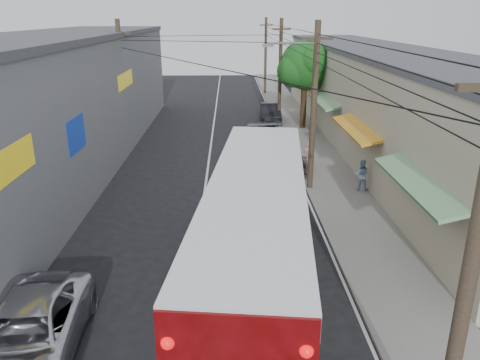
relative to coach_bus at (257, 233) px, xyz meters
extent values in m
cube|color=slate|center=(4.46, 15.89, -1.89)|extent=(3.00, 80.00, 0.12)
cube|color=#B6B191|center=(8.96, 17.89, 1.05)|extent=(6.00, 40.00, 6.00)
cube|color=#4C4C51|center=(8.96, 17.89, 4.15)|extent=(6.20, 40.00, 0.30)
cube|color=#1B7D2C|center=(5.66, 1.89, 0.95)|extent=(1.39, 6.00, 0.46)
cube|color=orange|center=(5.66, 9.89, 0.95)|extent=(1.39, 6.00, 0.46)
cube|color=#1B7D2C|center=(5.66, 17.89, 0.95)|extent=(1.39, 6.00, 0.46)
cube|color=orange|center=(5.66, 25.89, 0.95)|extent=(1.39, 6.00, 0.46)
cube|color=#1B7D2C|center=(5.66, 33.89, 0.95)|extent=(1.39, 6.00, 0.46)
cube|color=gray|center=(-10.54, 13.89, 1.55)|extent=(7.00, 36.00, 7.00)
cube|color=#4C4C51|center=(-10.54, 13.89, 5.15)|extent=(7.20, 36.00, 0.30)
cube|color=yellow|center=(-7.09, -0.11, 2.25)|extent=(0.12, 3.50, 1.00)
cube|color=#1433A5|center=(-7.09, 5.89, 1.65)|extent=(0.12, 2.20, 1.40)
cube|color=yellow|center=(-7.09, 15.89, 2.55)|extent=(0.12, 4.00, 0.90)
cylinder|color=#473828|center=(3.16, -6.11, 2.05)|extent=(0.28, 0.28, 8.00)
cylinder|color=#473828|center=(3.16, 8.89, 2.05)|extent=(0.28, 0.28, 8.00)
cube|color=#473828|center=(3.16, 8.89, 5.25)|extent=(1.40, 0.12, 0.12)
cylinder|color=#473828|center=(3.16, 23.89, 2.05)|extent=(0.28, 0.28, 8.00)
cube|color=#473828|center=(3.16, 23.89, 5.25)|extent=(1.40, 0.12, 0.12)
cylinder|color=#473828|center=(3.16, 38.89, 2.05)|extent=(0.28, 0.28, 8.00)
cube|color=#473828|center=(3.16, 38.89, 5.25)|extent=(1.40, 0.12, 0.12)
cylinder|color=#473828|center=(-7.24, 15.89, 2.05)|extent=(0.28, 0.28, 8.00)
cube|color=#473828|center=(-7.24, 15.89, 5.25)|extent=(1.40, 0.12, 0.12)
cylinder|color=#59595E|center=(2.06, 8.89, 5.05)|extent=(2.20, 0.10, 0.10)
cube|color=#59595E|center=(0.96, 8.89, 4.95)|extent=(0.50, 0.18, 0.12)
cylinder|color=#3F2B19|center=(4.76, 21.89, 0.05)|extent=(0.44, 0.44, 4.00)
sphere|color=#144813|center=(4.76, 21.89, 2.85)|extent=(3.60, 3.60, 3.60)
sphere|color=#144813|center=(5.76, 22.49, 2.25)|extent=(2.60, 2.60, 2.60)
sphere|color=#144813|center=(3.86, 21.49, 2.45)|extent=(2.40, 2.40, 2.40)
sphere|color=#144813|center=(5.16, 20.89, 3.25)|extent=(2.20, 2.20, 2.20)
sphere|color=#144813|center=(4.46, 22.79, 3.05)|extent=(2.00, 2.00, 2.00)
cube|color=white|center=(-0.01, -0.11, -0.71)|extent=(4.10, 13.12, 2.04)
cube|color=black|center=(0.05, 0.43, 0.79)|extent=(3.88, 10.99, 1.08)
cube|color=white|center=(-0.01, -0.11, 1.55)|extent=(4.10, 13.12, 0.54)
sphere|color=red|center=(-1.85, -6.45, 1.17)|extent=(0.24, 0.24, 0.24)
sphere|color=red|center=(0.39, -6.70, 1.17)|extent=(0.24, 0.24, 0.24)
cylinder|color=black|center=(-0.99, 3.25, -1.41)|extent=(0.44, 1.10, 1.08)
cylinder|color=black|center=(1.68, 2.95, -1.41)|extent=(0.44, 1.10, 1.08)
cylinder|color=black|center=(-0.81, 4.85, -1.41)|extent=(0.44, 1.10, 1.08)
cylinder|color=black|center=(1.86, 4.55, -1.41)|extent=(0.44, 1.10, 1.08)
imported|color=silver|center=(-5.84, -3.11, -1.20)|extent=(2.87, 5.56, 1.50)
imported|color=gray|center=(1.76, 12.94, -1.02)|extent=(3.30, 6.67, 1.86)
imported|color=#232428|center=(1.76, 15.89, -1.23)|extent=(2.14, 4.40, 1.44)
imported|color=black|center=(2.56, 24.61, -1.23)|extent=(1.61, 4.38, 1.43)
imported|color=pink|center=(3.58, 11.79, -1.07)|extent=(0.63, 0.49, 1.53)
imported|color=#9ABCE0|center=(5.56, 8.44, -1.06)|extent=(0.84, 0.71, 1.54)
camera|label=1|loc=(-0.82, -12.81, 6.23)|focal=35.00mm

